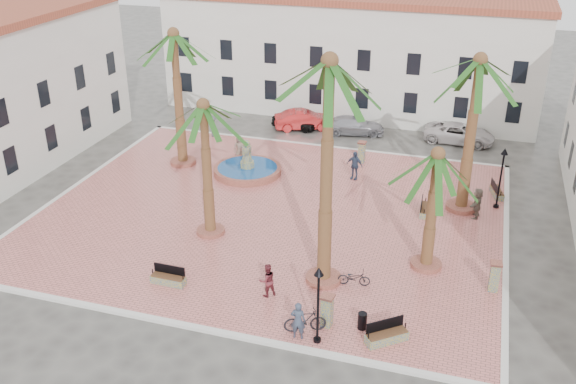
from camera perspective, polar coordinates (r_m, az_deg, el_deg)
name	(u,v)px	position (r m, az deg, el deg)	size (l,w,h in m)	color
ground	(272,215)	(37.21, -1.47, -2.02)	(120.00, 120.00, 0.00)	#56544F
plaza	(272,213)	(37.17, -1.47, -1.92)	(26.00, 22.00, 0.15)	#D8746D
kerb_n	(320,146)	(46.76, 2.86, 4.09)	(26.30, 0.30, 0.16)	silver
kerb_s	(190,326)	(28.61, -8.70, -11.73)	(26.30, 0.30, 0.16)	silver
kerb_e	(506,248)	(35.66, 18.80, -4.71)	(0.30, 22.30, 0.16)	silver
kerb_w	(78,185)	(42.77, -18.20, 0.61)	(0.30, 22.30, 0.16)	silver
building_north	(349,54)	(53.71, 5.48, 12.14)	(30.40, 7.40, 9.50)	white
fountain	(247,169)	(42.07, -3.63, 2.08)	(4.44, 4.44, 2.29)	#AA5A49
palm_nw	(174,49)	(41.76, -10.06, 12.44)	(5.59, 5.59, 9.17)	#AA5A49
palm_sw	(204,121)	(32.63, -7.48, 6.31)	(5.00, 5.00, 7.62)	#AA5A49
palm_s	(329,86)	(26.99, 3.67, 9.42)	(5.56, 5.56, 11.05)	#AA5A49
palm_e	(436,170)	(30.43, 13.05, 1.96)	(5.03, 5.03, 6.39)	#AA5A49
palm_ne	(478,77)	(36.07, 16.55, 9.73)	(5.75, 5.75, 9.24)	#AA5A49
bench_s	(168,279)	(31.23, -10.59, -7.59)	(1.71, 0.54, 0.90)	gray
bench_se	(386,336)	(27.53, 8.75, -12.54)	(1.78, 1.59, 0.97)	gray
bench_e	(424,209)	(37.74, 12.02, -1.53)	(0.58, 1.65, 0.86)	gray
bench_ne	(497,192)	(40.99, 18.06, 0.00)	(0.91, 1.69, 0.85)	gray
lamppost_s	(318,292)	(25.96, 2.72, -8.88)	(0.39, 0.39, 3.63)	black
lamppost_e	(502,168)	(38.59, 18.50, 2.05)	(0.41, 0.41, 3.74)	black
bollard_se	(327,310)	(27.81, 3.49, -10.44)	(0.61, 0.61, 1.54)	gray
bollard_n	(362,152)	(43.78, 6.57, 3.58)	(0.57, 0.57, 1.49)	gray
bollard_e	(495,276)	(31.44, 17.88, -7.11)	(0.58, 0.58, 1.52)	gray
litter_bin	(362,321)	(28.02, 6.62, -11.31)	(0.40, 0.40, 0.77)	black
cyclist_a	(298,320)	(27.06, 0.90, -11.35)	(0.64, 0.42, 1.75)	#384156
bicycle_a	(354,278)	(30.68, 5.89, -7.59)	(0.53, 1.53, 0.80)	black
cyclist_b	(267,280)	(29.60, -1.86, -7.84)	(0.80, 0.62, 1.64)	maroon
bicycle_b	(305,321)	(27.60, 1.53, -11.36)	(0.52, 1.83, 1.10)	black
pedestrian_fountain_a	(239,147)	(44.16, -4.35, 3.99)	(0.83, 0.54, 1.69)	#826757
pedestrian_fountain_b	(354,165)	(41.15, 5.93, 2.38)	(1.11, 0.46, 1.89)	#33425D
pedestrian_north	(213,126)	(48.45, -6.67, 5.84)	(1.03, 0.59, 1.59)	#4A494E
pedestrian_east	(477,203)	(37.72, 16.47, -0.95)	(1.67, 0.53, 1.81)	#6F6154
car_black	(295,121)	(50.18, 0.61, 6.31)	(1.44, 3.57, 1.22)	black
car_red	(304,120)	(50.06, 1.43, 6.43)	(1.59, 4.56, 1.50)	red
car_silver	(354,125)	(49.35, 5.86, 5.91)	(1.88, 4.61, 1.34)	#9E9EA6
car_white	(459,133)	(49.00, 14.97, 5.06)	(2.36, 5.12, 1.42)	beige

